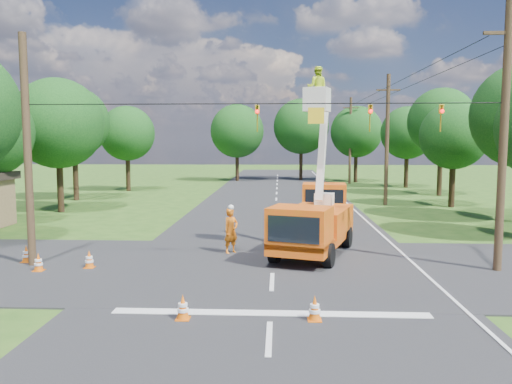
{
  "coord_description": "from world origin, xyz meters",
  "views": [
    {
      "loc": [
        0.23,
        -16.89,
        4.88
      ],
      "look_at": [
        -0.82,
        5.66,
        2.6
      ],
      "focal_mm": 35.0,
      "sensor_mm": 36.0,
      "label": 1
    }
  ],
  "objects_px": {
    "tree_far_b": "(301,126)",
    "ground_worker": "(231,231)",
    "traffic_cone_1": "(315,309)",
    "tree_right_d": "(442,122)",
    "traffic_cone_7": "(342,210)",
    "pole_right_far": "(350,140)",
    "tree_far_c": "(356,132)",
    "second_truck": "(324,200)",
    "pole_left": "(28,152)",
    "traffic_cone_0": "(183,308)",
    "tree_left_d": "(58,124)",
    "distant_car": "(328,188)",
    "tree_far_a": "(237,131)",
    "tree_right_c": "(454,136)",
    "tree_left_f": "(127,134)",
    "tree_right_e": "(407,133)",
    "traffic_cone_5": "(38,262)",
    "bucket_truck": "(313,216)",
    "pole_right_near": "(504,136)",
    "tree_left_e": "(74,122)",
    "traffic_cone_2": "(300,230)",
    "traffic_cone_6": "(26,254)",
    "pole_right_mid": "(387,139)",
    "traffic_cone_3": "(318,220)"
  },
  "relations": [
    {
      "from": "second_truck",
      "to": "tree_right_d",
      "type": "xyz_separation_m",
      "value": [
        11.81,
        15.17,
        5.38
      ]
    },
    {
      "from": "tree_left_e",
      "to": "tree_right_c",
      "type": "height_order",
      "value": "tree_left_e"
    },
    {
      "from": "traffic_cone_6",
      "to": "traffic_cone_7",
      "type": "bearing_deg",
      "value": 43.82
    },
    {
      "from": "traffic_cone_7",
      "to": "tree_left_f",
      "type": "bearing_deg",
      "value": 140.64
    },
    {
      "from": "traffic_cone_5",
      "to": "tree_far_a",
      "type": "xyz_separation_m",
      "value": [
        3.81,
        43.9,
        5.83
      ]
    },
    {
      "from": "traffic_cone_2",
      "to": "tree_far_a",
      "type": "bearing_deg",
      "value": 99.83
    },
    {
      "from": "bucket_truck",
      "to": "traffic_cone_1",
      "type": "xyz_separation_m",
      "value": [
        -0.47,
        -7.94,
        -1.35
      ]
    },
    {
      "from": "distant_car",
      "to": "tree_left_d",
      "type": "distance_m",
      "value": 23.66
    },
    {
      "from": "traffic_cone_1",
      "to": "tree_right_d",
      "type": "distance_m",
      "value": 35.93
    },
    {
      "from": "tree_right_d",
      "to": "tree_far_b",
      "type": "distance_m",
      "value": 21.52
    },
    {
      "from": "ground_worker",
      "to": "tree_far_c",
      "type": "bearing_deg",
      "value": 29.19
    },
    {
      "from": "traffic_cone_0",
      "to": "tree_right_d",
      "type": "relative_size",
      "value": 0.07
    },
    {
      "from": "tree_left_e",
      "to": "pole_left",
      "type": "bearing_deg",
      "value": -71.64
    },
    {
      "from": "distant_car",
      "to": "tree_far_a",
      "type": "height_order",
      "value": "tree_far_a"
    },
    {
      "from": "pole_right_near",
      "to": "tree_right_d",
      "type": "bearing_deg",
      "value": 76.87
    },
    {
      "from": "second_truck",
      "to": "tree_far_a",
      "type": "relative_size",
      "value": 0.72
    },
    {
      "from": "traffic_cone_7",
      "to": "pole_right_far",
      "type": "bearing_deg",
      "value": 81.01
    },
    {
      "from": "tree_left_f",
      "to": "traffic_cone_5",
      "type": "bearing_deg",
      "value": -79.03
    },
    {
      "from": "traffic_cone_0",
      "to": "tree_right_d",
      "type": "bearing_deg",
      "value": 62.3
    },
    {
      "from": "traffic_cone_2",
      "to": "pole_left",
      "type": "distance_m",
      "value": 13.28
    },
    {
      "from": "traffic_cone_3",
      "to": "tree_right_c",
      "type": "height_order",
      "value": "tree_right_c"
    },
    {
      "from": "distant_car",
      "to": "traffic_cone_1",
      "type": "relative_size",
      "value": 5.38
    },
    {
      "from": "traffic_cone_1",
      "to": "tree_right_c",
      "type": "height_order",
      "value": "tree_right_c"
    },
    {
      "from": "traffic_cone_7",
      "to": "pole_left",
      "type": "distance_m",
      "value": 20.34
    },
    {
      "from": "tree_far_b",
      "to": "ground_worker",
      "type": "bearing_deg",
      "value": -96.52
    },
    {
      "from": "traffic_cone_5",
      "to": "tree_left_e",
      "type": "xyz_separation_m",
      "value": [
        -7.99,
        22.9,
        6.13
      ]
    },
    {
      "from": "tree_left_f",
      "to": "traffic_cone_0",
      "type": "bearing_deg",
      "value": -70.85
    },
    {
      "from": "tree_left_d",
      "to": "tree_far_a",
      "type": "bearing_deg",
      "value": 70.35
    },
    {
      "from": "traffic_cone_1",
      "to": "tree_far_a",
      "type": "relative_size",
      "value": 0.07
    },
    {
      "from": "ground_worker",
      "to": "traffic_cone_3",
      "type": "relative_size",
      "value": 2.83
    },
    {
      "from": "bucket_truck",
      "to": "traffic_cone_6",
      "type": "xyz_separation_m",
      "value": [
        -11.64,
        -1.86,
        -1.35
      ]
    },
    {
      "from": "pole_left",
      "to": "tree_far_c",
      "type": "bearing_deg",
      "value": 65.66
    },
    {
      "from": "tree_right_c",
      "to": "tree_far_c",
      "type": "bearing_deg",
      "value": 99.14
    },
    {
      "from": "distant_car",
      "to": "traffic_cone_5",
      "type": "height_order",
      "value": "distant_car"
    },
    {
      "from": "traffic_cone_7",
      "to": "pole_right_mid",
      "type": "xyz_separation_m",
      "value": [
        4.08,
        5.77,
        4.75
      ]
    },
    {
      "from": "tree_left_d",
      "to": "tree_left_f",
      "type": "bearing_deg",
      "value": 89.24
    },
    {
      "from": "pole_left",
      "to": "tree_far_c",
      "type": "xyz_separation_m",
      "value": [
        19.0,
        42.0,
        1.56
      ]
    },
    {
      "from": "traffic_cone_5",
      "to": "traffic_cone_6",
      "type": "relative_size",
      "value": 1.0
    },
    {
      "from": "traffic_cone_0",
      "to": "tree_left_d",
      "type": "relative_size",
      "value": 0.08
    },
    {
      "from": "pole_right_mid",
      "to": "tree_left_f",
      "type": "distance_m",
      "value": 25.36
    },
    {
      "from": "second_truck",
      "to": "tree_right_e",
      "type": "relative_size",
      "value": 0.79
    },
    {
      "from": "tree_far_b",
      "to": "tree_far_c",
      "type": "height_order",
      "value": "tree_far_b"
    },
    {
      "from": "tree_far_b",
      "to": "tree_left_f",
      "type": "bearing_deg",
      "value": -139.88
    },
    {
      "from": "pole_right_far",
      "to": "pole_right_near",
      "type": "bearing_deg",
      "value": -90.0
    },
    {
      "from": "pole_right_far",
      "to": "tree_far_c",
      "type": "xyz_separation_m",
      "value": [
        1.0,
        2.0,
        0.96
      ]
    },
    {
      "from": "pole_right_far",
      "to": "traffic_cone_1",
      "type": "bearing_deg",
      "value": -99.07
    },
    {
      "from": "second_truck",
      "to": "pole_left",
      "type": "height_order",
      "value": "pole_left"
    },
    {
      "from": "traffic_cone_3",
      "to": "pole_right_near",
      "type": "distance_m",
      "value": 12.41
    },
    {
      "from": "ground_worker",
      "to": "tree_far_a",
      "type": "relative_size",
      "value": 0.21
    },
    {
      "from": "traffic_cone_5",
      "to": "bucket_truck",
      "type": "bearing_deg",
      "value": 16.87
    }
  ]
}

